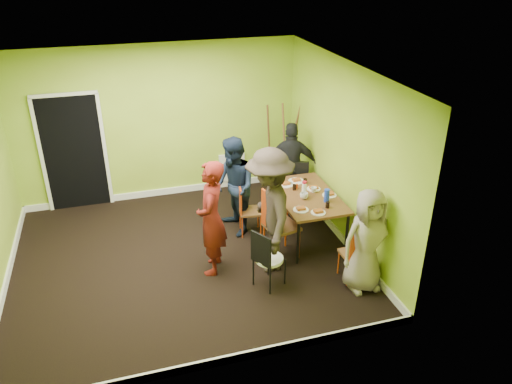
# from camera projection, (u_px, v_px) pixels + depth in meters

# --- Properties ---
(ground) EXTENTS (5.00, 5.00, 0.00)m
(ground) POSITION_uv_depth(u_px,v_px,m) (185.00, 258.00, 7.54)
(ground) COLOR black
(ground) RESTS_ON ground
(room_walls) EXTENTS (5.04, 4.54, 2.82)m
(room_walls) POSITION_uv_depth(u_px,v_px,m) (178.00, 199.00, 7.13)
(room_walls) COLOR #8CA92B
(room_walls) RESTS_ON ground
(dining_table) EXTENTS (0.90, 1.50, 0.75)m
(dining_table) POSITION_uv_depth(u_px,v_px,m) (306.00, 198.00, 7.81)
(dining_table) COLOR black
(dining_table) RESTS_ON ground
(chair_left_far) EXTENTS (0.40, 0.40, 0.85)m
(chair_left_far) POSITION_uv_depth(u_px,v_px,m) (246.00, 207.00, 8.00)
(chair_left_far) COLOR #DD4814
(chair_left_far) RESTS_ON ground
(chair_left_near) EXTENTS (0.53, 0.53, 1.09)m
(chair_left_near) POSITION_uv_depth(u_px,v_px,m) (276.00, 222.00, 7.31)
(chair_left_near) COLOR #DD4814
(chair_left_near) RESTS_ON ground
(chair_back_end) EXTENTS (0.50, 0.53, 0.89)m
(chair_back_end) POSITION_uv_depth(u_px,v_px,m) (298.00, 177.00, 8.66)
(chair_back_end) COLOR #DD4814
(chair_back_end) RESTS_ON ground
(chair_front_end) EXTENTS (0.35, 0.36, 0.85)m
(chair_front_end) POSITION_uv_depth(u_px,v_px,m) (357.00, 252.00, 6.83)
(chair_front_end) COLOR #DD4814
(chair_front_end) RESTS_ON ground
(chair_bentwood) EXTENTS (0.47, 0.47, 0.88)m
(chair_bentwood) POSITION_uv_depth(u_px,v_px,m) (266.00, 257.00, 6.71)
(chair_bentwood) COLOR black
(chair_bentwood) RESTS_ON ground
(easel) EXTENTS (0.69, 0.64, 1.71)m
(easel) POSITION_uv_depth(u_px,v_px,m) (282.00, 146.00, 9.37)
(easel) COLOR brown
(easel) RESTS_ON ground
(plate_near_left) EXTENTS (0.24, 0.24, 0.01)m
(plate_near_left) POSITION_uv_depth(u_px,v_px,m) (286.00, 185.00, 8.09)
(plate_near_left) COLOR white
(plate_near_left) RESTS_ON dining_table
(plate_near_right) EXTENTS (0.23, 0.23, 0.01)m
(plate_near_right) POSITION_uv_depth(u_px,v_px,m) (301.00, 210.00, 7.33)
(plate_near_right) COLOR white
(plate_near_right) RESTS_ON dining_table
(plate_far_back) EXTENTS (0.27, 0.27, 0.01)m
(plate_far_back) POSITION_uv_depth(u_px,v_px,m) (296.00, 181.00, 8.21)
(plate_far_back) COLOR white
(plate_far_back) RESTS_ON dining_table
(plate_far_front) EXTENTS (0.22, 0.22, 0.01)m
(plate_far_front) POSITION_uv_depth(u_px,v_px,m) (318.00, 213.00, 7.26)
(plate_far_front) COLOR white
(plate_far_front) RESTS_ON dining_table
(plate_wall_back) EXTENTS (0.22, 0.22, 0.01)m
(plate_wall_back) POSITION_uv_depth(u_px,v_px,m) (314.00, 189.00, 7.96)
(plate_wall_back) COLOR white
(plate_wall_back) RESTS_ON dining_table
(plate_wall_front) EXTENTS (0.22, 0.22, 0.01)m
(plate_wall_front) POSITION_uv_depth(u_px,v_px,m) (329.00, 195.00, 7.76)
(plate_wall_front) COLOR white
(plate_wall_front) RESTS_ON dining_table
(thermos) EXTENTS (0.07, 0.07, 0.22)m
(thermos) POSITION_uv_depth(u_px,v_px,m) (304.00, 190.00, 7.70)
(thermos) COLOR white
(thermos) RESTS_ON dining_table
(blue_bottle) EXTENTS (0.08, 0.08, 0.20)m
(blue_bottle) POSITION_uv_depth(u_px,v_px,m) (327.00, 196.00, 7.53)
(blue_bottle) COLOR blue
(blue_bottle) RESTS_ON dining_table
(orange_bottle) EXTENTS (0.03, 0.03, 0.08)m
(orange_bottle) POSITION_uv_depth(u_px,v_px,m) (297.00, 186.00, 7.97)
(orange_bottle) COLOR #DD4814
(orange_bottle) RESTS_ON dining_table
(glass_mid) EXTENTS (0.06, 0.06, 0.09)m
(glass_mid) POSITION_uv_depth(u_px,v_px,m) (294.00, 187.00, 7.91)
(glass_mid) COLOR black
(glass_mid) RESTS_ON dining_table
(glass_back) EXTENTS (0.06, 0.06, 0.09)m
(glass_back) POSITION_uv_depth(u_px,v_px,m) (305.00, 181.00, 8.12)
(glass_back) COLOR black
(glass_back) RESTS_ON dining_table
(glass_front) EXTENTS (0.06, 0.06, 0.09)m
(glass_front) POSITION_uv_depth(u_px,v_px,m) (328.00, 205.00, 7.39)
(glass_front) COLOR black
(glass_front) RESTS_ON dining_table
(cup_a) EXTENTS (0.13, 0.13, 0.10)m
(cup_a) POSITION_uv_depth(u_px,v_px,m) (304.00, 196.00, 7.64)
(cup_a) COLOR white
(cup_a) RESTS_ON dining_table
(cup_b) EXTENTS (0.10, 0.10, 0.09)m
(cup_b) POSITION_uv_depth(u_px,v_px,m) (314.00, 190.00, 7.83)
(cup_b) COLOR white
(cup_b) RESTS_ON dining_table
(person_standing) EXTENTS (0.59, 0.72, 1.70)m
(person_standing) POSITION_uv_depth(u_px,v_px,m) (211.00, 218.00, 6.92)
(person_standing) COLOR #5D1410
(person_standing) RESTS_ON ground
(person_left_far) EXTENTS (0.73, 0.87, 1.62)m
(person_left_far) POSITION_uv_depth(u_px,v_px,m) (234.00, 187.00, 7.89)
(person_left_far) COLOR #131E31
(person_left_far) RESTS_ON ground
(person_left_near) EXTENTS (0.84, 1.27, 1.84)m
(person_left_near) POSITION_uv_depth(u_px,v_px,m) (270.00, 211.00, 6.96)
(person_left_near) COLOR #2F261F
(person_left_near) RESTS_ON ground
(person_back_end) EXTENTS (0.98, 0.64, 1.56)m
(person_back_end) POSITION_uv_depth(u_px,v_px,m) (292.00, 166.00, 8.73)
(person_back_end) COLOR black
(person_back_end) RESTS_ON ground
(person_front_end) EXTENTS (0.74, 0.50, 1.48)m
(person_front_end) POSITION_uv_depth(u_px,v_px,m) (367.00, 241.00, 6.59)
(person_front_end) COLOR gray
(person_front_end) RESTS_ON ground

